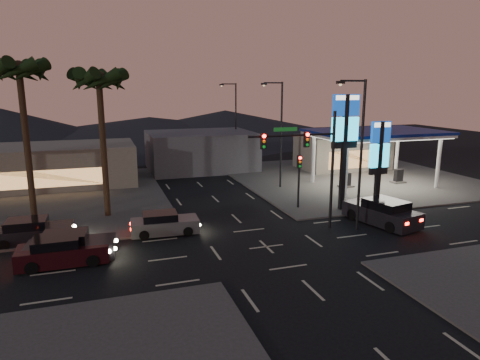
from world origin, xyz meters
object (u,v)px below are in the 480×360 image
object	(u,v)px
gas_station	(376,134)
pylon_sign_short	(379,152)
pylon_sign_tall	(345,129)
car_lane_a_front	(70,247)
car_lane_b_mid	(32,232)
traffic_signal_mast	(310,154)
car_lane_b_front	(164,224)
car_lane_a_mid	(62,251)
suv_station	(382,212)

from	to	relation	value
gas_station	pylon_sign_short	distance (m)	9.02
pylon_sign_tall	car_lane_a_front	xyz separation A→B (m)	(-19.69, -3.82, -5.66)
car_lane_b_mid	car_lane_a_front	bearing A→B (deg)	-55.24
traffic_signal_mast	car_lane_b_front	bearing A→B (deg)	165.93
car_lane_a_front	car_lane_b_front	xyz separation A→B (m)	(5.62, 2.64, -0.05)
gas_station	car_lane_a_front	size ratio (longest dim) A/B	2.44
car_lane_a_mid	car_lane_b_front	world-z (taller)	car_lane_a_mid
car_lane_a_front	car_lane_b_mid	world-z (taller)	car_lane_a_front
car_lane_a_front	car_lane_a_mid	distance (m)	0.70
car_lane_a_front	car_lane_a_mid	bearing A→B (deg)	-124.14
car_lane_b_front	car_lane_a_front	bearing A→B (deg)	-154.84
gas_station	car_lane_b_front	bearing A→B (deg)	-160.41
pylon_sign_short	traffic_signal_mast	bearing A→B (deg)	-160.87
gas_station	suv_station	distance (m)	13.01
gas_station	car_lane_a_mid	size ratio (longest dim) A/B	2.50
traffic_signal_mast	car_lane_a_front	distance (m)	15.61
pylon_sign_tall	pylon_sign_short	xyz separation A→B (m)	(2.50, -1.00, -1.74)
car_lane_a_front	car_lane_b_front	world-z (taller)	car_lane_a_front
gas_station	car_lane_b_mid	xyz separation A→B (m)	(-29.59, -6.85, -4.35)
pylon_sign_short	car_lane_a_mid	bearing A→B (deg)	-171.44
gas_station	traffic_signal_mast	distance (m)	15.82
car_lane_a_front	car_lane_b_mid	distance (m)	4.22
gas_station	car_lane_b_mid	bearing A→B (deg)	-166.96
gas_station	suv_station	bearing A→B (deg)	-122.23
pylon_sign_tall	car_lane_a_front	size ratio (longest dim) A/B	1.80
car_lane_a_mid	suv_station	bearing A→B (deg)	1.34
car_lane_a_front	car_lane_b_mid	xyz separation A→B (m)	(-2.40, 3.46, -0.01)
car_lane_b_mid	suv_station	xyz separation A→B (m)	(23.03, -3.56, 0.11)
gas_station	pylon_sign_tall	distance (m)	10.01
pylon_sign_tall	traffic_signal_mast	bearing A→B (deg)	-143.48
pylon_sign_tall	traffic_signal_mast	world-z (taller)	pylon_sign_tall
car_lane_b_front	suv_station	distance (m)	15.25
traffic_signal_mast	pylon_sign_short	bearing A→B (deg)	19.13
pylon_sign_tall	car_lane_a_front	world-z (taller)	pylon_sign_tall
traffic_signal_mast	car_lane_a_mid	size ratio (longest dim) A/B	1.64
pylon_sign_short	suv_station	distance (m)	5.05
gas_station	suv_station	xyz separation A→B (m)	(-6.56, -10.41, -4.24)
car_lane_a_front	car_lane_b_front	size ratio (longest dim) A/B	1.09
car_lane_a_front	car_lane_b_front	distance (m)	6.21
gas_station	traffic_signal_mast	size ratio (longest dim) A/B	1.53
car_lane_a_mid	traffic_signal_mast	bearing A→B (deg)	3.31
pylon_sign_short	car_lane_b_mid	size ratio (longest dim) A/B	1.43
pylon_sign_tall	car_lane_b_front	bearing A→B (deg)	-175.23
gas_station	traffic_signal_mast	bearing A→B (deg)	-140.72
car_lane_a_front	suv_station	distance (m)	20.63
pylon_sign_short	car_lane_a_front	world-z (taller)	pylon_sign_short
car_lane_b_front	pylon_sign_short	bearing A→B (deg)	0.60
pylon_sign_tall	pylon_sign_short	bearing A→B (deg)	-21.80
pylon_sign_short	gas_station	bearing A→B (deg)	56.31
traffic_signal_mast	suv_station	size ratio (longest dim) A/B	1.39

